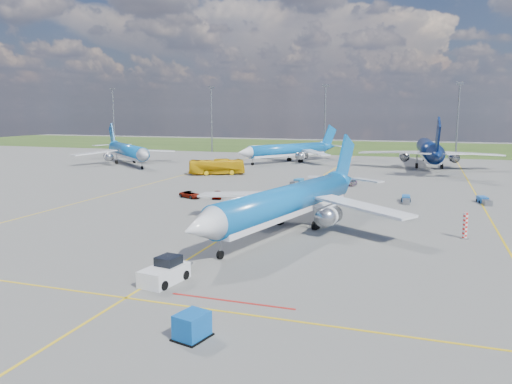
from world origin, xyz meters
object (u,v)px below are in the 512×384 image
(baggage_tug_w, at_px, (406,199))
(baggage_tug_c, at_px, (297,182))
(bg_jet_nw, at_px, (128,164))
(service_car_a, at_px, (217,195))
(apron_bus, at_px, (217,167))
(service_car_b, at_px, (190,195))
(bg_jet_n, at_px, (428,167))
(baggage_tug_e, at_px, (484,201))
(uld_container, at_px, (192,326))
(bg_jet_nnw, at_px, (288,162))
(pushback_tug, at_px, (165,272))
(main_airliner, at_px, (287,231))
(service_car_c, at_px, (351,183))
(warning_post, at_px, (465,226))

(baggage_tug_w, xyz_separation_m, baggage_tug_c, (-21.01, 13.28, 0.02))
(bg_jet_nw, height_order, service_car_a, bg_jet_nw)
(baggage_tug_c, bearing_deg, apron_bus, 164.39)
(apron_bus, height_order, service_car_b, apron_bus)
(bg_jet_n, bearing_deg, baggage_tug_e, 94.88)
(uld_container, bearing_deg, bg_jet_nnw, 115.46)
(bg_jet_nw, bearing_deg, pushback_tug, -103.03)
(bg_jet_nw, height_order, apron_bus, bg_jet_nw)
(baggage_tug_c, xyz_separation_m, baggage_tug_e, (32.57, -10.48, -0.02))
(bg_jet_nnw, relative_size, pushback_tug, 5.98)
(main_airliner, height_order, service_car_b, main_airliner)
(bg_jet_nw, bearing_deg, bg_jet_nnw, -22.42)
(uld_container, relative_size, apron_bus, 0.16)
(main_airliner, xyz_separation_m, service_car_a, (-16.95, 18.33, 0.62))
(main_airliner, height_order, baggage_tug_c, main_airliner)
(service_car_c, relative_size, baggage_tug_e, 0.87)
(bg_jet_nnw, xyz_separation_m, baggage_tug_e, (45.30, -50.83, 0.46))
(bg_jet_nw, relative_size, service_car_b, 9.74)
(bg_jet_n, xyz_separation_m, pushback_tug, (-21.06, -99.22, 0.85))
(pushback_tug, bearing_deg, baggage_tug_w, 77.18)
(bg_jet_nw, height_order, bg_jet_nnw, bg_jet_nw)
(bg_jet_nw, distance_m, uld_container, 108.56)
(bg_jet_nnw, xyz_separation_m, pushback_tug, (16.02, -98.84, 0.85))
(warning_post, relative_size, service_car_b, 0.74)
(baggage_tug_c, bearing_deg, bg_jet_nw, 165.50)
(bg_jet_nw, bearing_deg, uld_container, -102.75)
(bg_jet_nw, xyz_separation_m, bg_jet_n, (76.71, 19.22, 0.00))
(bg_jet_n, relative_size, baggage_tug_c, 10.36)
(bg_jet_nw, xyz_separation_m, pushback_tug, (55.64, -80.00, 0.85))
(bg_jet_nnw, height_order, baggage_tug_e, bg_jet_nnw)
(bg_jet_nnw, xyz_separation_m, baggage_tug_w, (33.74, -53.63, 0.46))
(baggage_tug_c, bearing_deg, bg_jet_nnw, 115.35)
(pushback_tug, bearing_deg, service_car_a, 115.61)
(warning_post, relative_size, baggage_tug_c, 0.64)
(bg_jet_n, relative_size, pushback_tug, 7.60)
(bg_jet_nnw, relative_size, baggage_tug_e, 8.49)
(service_car_b, height_order, baggage_tug_e, service_car_b)
(apron_bus, bearing_deg, bg_jet_n, -82.31)
(pushback_tug, bearing_deg, main_airliner, 84.94)
(service_car_b, bearing_deg, baggage_tug_e, -53.51)
(pushback_tug, xyz_separation_m, baggage_tug_c, (-3.29, 58.49, -0.38))
(main_airliner, distance_m, pushback_tug, 21.27)
(warning_post, height_order, baggage_tug_c, warning_post)
(bg_jet_nnw, height_order, apron_bus, bg_jet_nnw)
(uld_container, xyz_separation_m, service_car_a, (-18.72, 47.78, -0.20))
(service_car_c, bearing_deg, bg_jet_n, 77.84)
(main_airliner, relative_size, baggage_tug_c, 8.68)
(service_car_b, bearing_deg, service_car_a, -51.66)
(service_car_a, height_order, baggage_tug_w, service_car_a)
(bg_jet_nw, relative_size, uld_container, 19.24)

